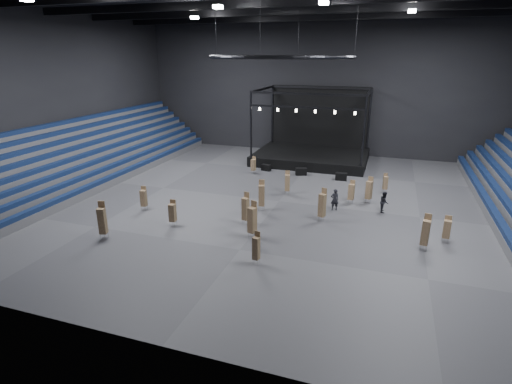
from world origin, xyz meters
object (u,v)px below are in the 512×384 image
(flight_case_left, at_px, (266,168))
(chair_stack_7, at_px, (262,195))
(chair_stack_4, at_px, (144,198))
(chair_stack_5, at_px, (173,212))
(chair_stack_10, at_px, (385,182))
(stage, at_px, (312,150))
(chair_stack_3, at_px, (426,232))
(chair_stack_9, at_px, (246,208))
(chair_stack_11, at_px, (322,205))
(chair_stack_14, at_px, (447,229))
(chair_stack_1, at_px, (256,248))
(chair_stack_13, at_px, (102,220))
(flight_case_right, at_px, (341,177))
(chair_stack_0, at_px, (287,182))
(flight_case_mid, at_px, (301,171))
(chair_stack_2, at_px, (369,189))
(chair_stack_8, at_px, (351,191))
(crew_member, at_px, (384,202))
(chair_stack_12, at_px, (252,219))
(man_center, at_px, (335,200))
(chair_stack_6, at_px, (253,165))

(flight_case_left, xyz_separation_m, chair_stack_7, (3.40, -12.35, 1.07))
(chair_stack_4, relative_size, chair_stack_5, 1.00)
(chair_stack_10, bearing_deg, stage, 114.38)
(chair_stack_3, bearing_deg, chair_stack_9, -168.93)
(chair_stack_11, xyz_separation_m, chair_stack_14, (9.38, -1.14, -0.32))
(chair_stack_1, height_order, chair_stack_9, chair_stack_9)
(chair_stack_1, relative_size, chair_stack_3, 0.85)
(chair_stack_13, xyz_separation_m, chair_stack_14, (24.41, 7.42, -0.36))
(chair_stack_7, bearing_deg, chair_stack_13, -150.80)
(flight_case_right, bearing_deg, chair_stack_4, -136.69)
(chair_stack_10, relative_size, chair_stack_13, 0.67)
(chair_stack_10, xyz_separation_m, chair_stack_11, (-4.80, -9.32, 0.42))
(chair_stack_4, relative_size, chair_stack_7, 0.79)
(flight_case_left, xyz_separation_m, chair_stack_5, (-2.35, -17.93, 0.81))
(chair_stack_0, bearing_deg, flight_case_mid, 76.56)
(chair_stack_2, xyz_separation_m, chair_stack_8, (-1.53, -0.72, -0.13))
(stage, distance_m, chair_stack_1, 28.28)
(chair_stack_8, xyz_separation_m, chair_stack_10, (2.92, 4.35, -0.15))
(chair_stack_3, height_order, chair_stack_14, chair_stack_3)
(flight_case_right, xyz_separation_m, chair_stack_7, (-5.62, -11.31, 1.02))
(stage, relative_size, flight_case_right, 11.23)
(crew_member, bearing_deg, flight_case_left, 51.69)
(chair_stack_2, bearing_deg, crew_member, -32.24)
(chair_stack_2, bearing_deg, chair_stack_14, -28.33)
(chair_stack_9, height_order, chair_stack_14, chair_stack_9)
(chair_stack_0, distance_m, chair_stack_12, 10.47)
(man_center, relative_size, crew_member, 1.06)
(chair_stack_11, height_order, crew_member, chair_stack_11)
(chair_stack_2, relative_size, chair_stack_5, 1.14)
(chair_stack_2, xyz_separation_m, chair_stack_9, (-9.20, -8.34, 0.08))
(stage, xyz_separation_m, man_center, (5.29, -16.85, -0.46))
(chair_stack_11, xyz_separation_m, chair_stack_12, (-4.44, -4.88, 0.05))
(flight_case_mid, bearing_deg, man_center, -62.10)
(chair_stack_6, xyz_separation_m, chair_stack_11, (9.94, -11.44, 0.38))
(chair_stack_11, xyz_separation_m, crew_member, (4.85, 3.79, -0.52))
(chair_stack_14, relative_size, crew_member, 1.13)
(stage, distance_m, chair_stack_14, 25.08)
(chair_stack_2, height_order, chair_stack_7, chair_stack_7)
(chair_stack_13, bearing_deg, chair_stack_3, -3.32)
(chair_stack_1, distance_m, chair_stack_10, 19.47)
(flight_case_mid, xyz_separation_m, chair_stack_3, (12.31, -15.51, 0.98))
(chair_stack_10, height_order, chair_stack_13, chair_stack_13)
(stage, relative_size, chair_stack_12, 4.76)
(stage, relative_size, flight_case_mid, 11.12)
(man_center, bearing_deg, flight_case_mid, -84.30)
(chair_stack_1, distance_m, chair_stack_7, 9.67)
(chair_stack_10, height_order, chair_stack_11, chair_stack_11)
(chair_stack_0, xyz_separation_m, chair_stack_7, (-1.12, -4.84, 0.19))
(chair_stack_4, xyz_separation_m, chair_stack_10, (20.23, 11.92, -0.14))
(flight_case_left, relative_size, chair_stack_14, 0.53)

